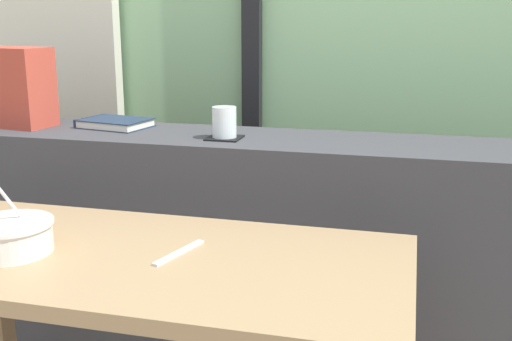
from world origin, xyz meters
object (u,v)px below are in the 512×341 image
at_px(fork_utensil, 179,253).
at_px(throw_pillow, 5,87).
at_px(breakfast_table, 138,304).
at_px(coaster_square, 225,138).
at_px(juice_glass, 224,123).
at_px(closed_book, 115,123).
at_px(soup_bowl, 11,237).

bearing_deg(fork_utensil, throw_pillow, 161.74).
xyz_separation_m(breakfast_table, throw_pillow, (-0.74, 0.60, 0.41)).
height_order(coaster_square, juice_glass, juice_glass).
height_order(juice_glass, closed_book, juice_glass).
xyz_separation_m(breakfast_table, juice_glass, (0.04, 0.56, 0.33)).
bearing_deg(juice_glass, fork_utensil, -83.82).
distance_m(breakfast_table, throw_pillow, 1.04).
bearing_deg(throw_pillow, soup_bowl, -54.81).
height_order(breakfast_table, closed_book, closed_book).
xyz_separation_m(throw_pillow, soup_bowl, (0.47, -0.66, -0.25)).
height_order(closed_book, throw_pillow, throw_pillow).
height_order(breakfast_table, soup_bowl, soup_bowl).
distance_m(breakfast_table, closed_book, 0.81).
bearing_deg(closed_book, throw_pillow, -171.77).
bearing_deg(juice_glass, soup_bowl, -116.69).
bearing_deg(coaster_square, fork_utensil, -83.82).
height_order(coaster_square, soup_bowl, same).
distance_m(breakfast_table, coaster_square, 0.63).
bearing_deg(fork_utensil, soup_bowl, -150.80).
xyz_separation_m(juice_glass, closed_book, (-0.41, 0.10, -0.03)).
bearing_deg(closed_book, soup_bowl, -81.96).
xyz_separation_m(breakfast_table, fork_utensil, (0.10, 0.02, 0.13)).
bearing_deg(throw_pillow, breakfast_table, -39.18).
bearing_deg(coaster_square, soup_bowl, -116.69).
bearing_deg(breakfast_table, closed_book, 119.64).
height_order(breakfast_table, coaster_square, coaster_square).
xyz_separation_m(juice_glass, fork_utensil, (0.06, -0.54, -0.20)).
height_order(coaster_square, fork_utensil, coaster_square).
distance_m(breakfast_table, soup_bowl, 0.32).
bearing_deg(juice_glass, closed_book, 166.45).
bearing_deg(juice_glass, coaster_square, 180.00).
relative_size(juice_glass, soup_bowl, 0.48).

